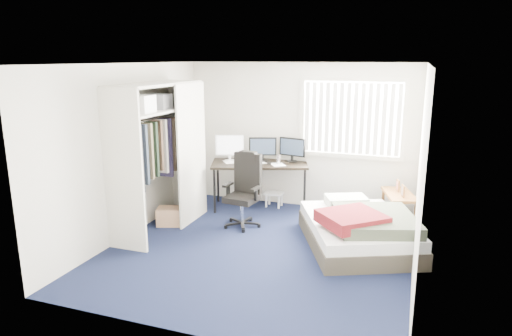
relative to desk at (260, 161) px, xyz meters
The scene contains 10 objects.
ground 2.03m from the desk, 71.18° to the right, with size 4.20×4.20×0.00m, color black.
room_shell 1.97m from the desk, 71.18° to the right, with size 4.20×4.20×4.20m.
window_assembly 1.71m from the desk, 10.87° to the left, with size 1.72×0.09×1.32m.
closet 1.91m from the desk, 125.83° to the right, with size 0.64×1.84×2.22m.
desk is the anchor object (origin of this frame).
office_chair 1.00m from the desk, 86.29° to the right, with size 0.61×0.61×1.16m.
footstool 0.68m from the desk, 22.38° to the left, with size 0.32×0.26×0.26m.
nightstand 2.38m from the desk, ahead, with size 0.61×0.87×0.72m.
bed 2.30m from the desk, 32.46° to the right, with size 1.96×2.19×0.60m.
pine_box 1.82m from the desk, 128.55° to the right, with size 0.37×0.28×0.28m, color #A47552.
Camera 1 is at (1.90, -5.53, 2.57)m, focal length 32.00 mm.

